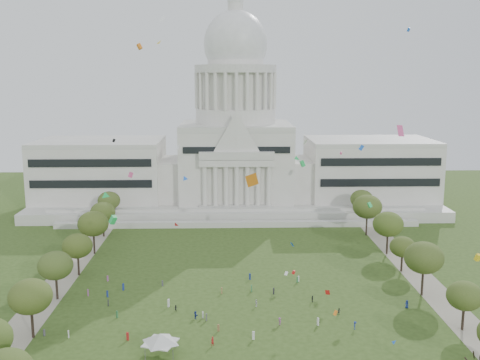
# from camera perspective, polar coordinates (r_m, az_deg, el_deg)

# --- Properties ---
(ground) EXTENTS (400.00, 400.00, 0.00)m
(ground) POSITION_cam_1_polar(r_m,az_deg,el_deg) (124.28, 0.55, -14.86)
(ground) COLOR #304718
(ground) RESTS_ON ground
(capitol) EXTENTS (160.00, 64.50, 91.30)m
(capitol) POSITION_cam_1_polar(r_m,az_deg,el_deg) (227.90, -0.44, 2.75)
(capitol) COLOR #B7B5AC
(capitol) RESTS_ON ground
(path_left) EXTENTS (8.00, 160.00, 0.04)m
(path_left) POSITION_cam_1_polar(r_m,az_deg,el_deg) (158.08, -17.79, -9.67)
(path_left) COLOR gray
(path_left) RESTS_ON ground
(path_right) EXTENTS (8.00, 160.00, 0.04)m
(path_right) POSITION_cam_1_polar(r_m,az_deg,el_deg) (160.51, 17.78, -9.36)
(path_right) COLOR gray
(path_right) RESTS_ON ground
(row_tree_l_1) EXTENTS (8.86, 8.86, 12.59)m
(row_tree_l_1) POSITION_cam_1_polar(r_m,az_deg,el_deg) (124.50, -20.52, -11.03)
(row_tree_l_1) COLOR black
(row_tree_l_1) RESTS_ON ground
(row_tree_r_1) EXTENTS (7.58, 7.58, 10.78)m
(row_tree_r_1) POSITION_cam_1_polar(r_m,az_deg,el_deg) (129.64, 21.86, -10.87)
(row_tree_r_1) COLOR black
(row_tree_r_1) RESTS_ON ground
(row_tree_l_2) EXTENTS (8.42, 8.42, 11.97)m
(row_tree_l_2) POSITION_cam_1_polar(r_m,az_deg,el_deg) (143.02, -18.25, -8.26)
(row_tree_l_2) COLOR black
(row_tree_l_2) RESTS_ON ground
(row_tree_r_2) EXTENTS (9.55, 9.55, 13.58)m
(row_tree_r_2) POSITION_cam_1_polar(r_m,az_deg,el_deg) (145.01, 18.18, -7.51)
(row_tree_r_2) COLOR black
(row_tree_r_2) RESTS_ON ground
(row_tree_l_3) EXTENTS (8.12, 8.12, 11.55)m
(row_tree_l_3) POSITION_cam_1_polar(r_m,az_deg,el_deg) (158.06, -16.19, -6.46)
(row_tree_l_3) COLOR black
(row_tree_l_3) RESTS_ON ground
(row_tree_r_3) EXTENTS (7.01, 7.01, 9.98)m
(row_tree_r_3) POSITION_cam_1_polar(r_m,az_deg,el_deg) (161.22, 16.19, -6.54)
(row_tree_r_3) COLOR black
(row_tree_r_3) RESTS_ON ground
(row_tree_l_4) EXTENTS (9.29, 9.29, 13.21)m
(row_tree_l_4) POSITION_cam_1_polar(r_m,az_deg,el_deg) (174.99, -14.69, -4.33)
(row_tree_l_4) COLOR black
(row_tree_l_4) RESTS_ON ground
(row_tree_r_4) EXTENTS (9.19, 9.19, 13.06)m
(row_tree_r_4) POSITION_cam_1_polar(r_m,az_deg,el_deg) (175.01, 14.81, -4.37)
(row_tree_r_4) COLOR black
(row_tree_r_4) RESTS_ON ground
(row_tree_l_5) EXTENTS (8.33, 8.33, 11.85)m
(row_tree_l_5) POSITION_cam_1_polar(r_m,az_deg,el_deg) (193.04, -13.77, -3.19)
(row_tree_l_5) COLOR black
(row_tree_l_5) RESTS_ON ground
(row_tree_r_5) EXTENTS (9.82, 9.82, 13.96)m
(row_tree_r_5) POSITION_cam_1_polar(r_m,az_deg,el_deg) (193.37, 12.81, -2.67)
(row_tree_r_5) COLOR black
(row_tree_r_5) RESTS_ON ground
(row_tree_l_6) EXTENTS (8.19, 8.19, 11.64)m
(row_tree_l_6) POSITION_cam_1_polar(r_m,az_deg,el_deg) (210.68, -13.17, -2.06)
(row_tree_l_6) COLOR black
(row_tree_l_6) RESTS_ON ground
(row_tree_r_6) EXTENTS (8.42, 8.42, 11.97)m
(row_tree_r_6) POSITION_cam_1_polar(r_m,az_deg,el_deg) (211.24, 12.26, -1.92)
(row_tree_r_6) COLOR black
(row_tree_r_6) RESTS_ON ground
(event_tent) EXTENTS (10.15, 10.15, 4.43)m
(event_tent) POSITION_cam_1_polar(r_m,az_deg,el_deg) (113.70, -8.09, -15.60)
(event_tent) COLOR #4C4C4C
(event_tent) RESTS_ON ground
(person_0) EXTENTS (1.09, 1.10, 1.92)m
(person_0) POSITION_cam_1_polar(r_m,az_deg,el_deg) (139.30, 16.59, -11.99)
(person_0) COLOR navy
(person_0) RESTS_ON ground
(person_2) EXTENTS (0.86, 0.74, 1.50)m
(person_2) POSITION_cam_1_polar(r_m,az_deg,el_deg) (132.48, 10.05, -13.00)
(person_2) COLOR #26262B
(person_2) RESTS_ON ground
(person_3) EXTENTS (0.90, 1.19, 1.65)m
(person_3) POSITION_cam_1_polar(r_m,az_deg,el_deg) (125.95, 4.05, -14.11)
(person_3) COLOR #994C8C
(person_3) RESTS_ON ground
(person_4) EXTENTS (0.90, 1.16, 1.75)m
(person_4) POSITION_cam_1_polar(r_m,az_deg,el_deg) (134.66, 1.66, -12.37)
(person_4) COLOR silver
(person_4) RESTS_ON ground
(person_5) EXTENTS (1.38, 1.75, 1.77)m
(person_5) POSITION_cam_1_polar(r_m,az_deg,el_deg) (128.83, -4.54, -13.50)
(person_5) COLOR navy
(person_5) RESTS_ON ground
(person_7) EXTENTS (0.88, 0.87, 1.97)m
(person_7) POSITION_cam_1_polar(r_m,az_deg,el_deg) (117.06, -2.82, -16.03)
(person_7) COLOR #B21E1E
(person_7) RESTS_ON ground
(person_8) EXTENTS (0.84, 0.78, 1.48)m
(person_8) POSITION_cam_1_polar(r_m,az_deg,el_deg) (133.12, -6.54, -12.79)
(person_8) COLOR #26262B
(person_8) RESTS_ON ground
(person_9) EXTENTS (0.83, 1.26, 1.79)m
(person_9) POSITION_cam_1_polar(r_m,az_deg,el_deg) (126.04, 11.60, -14.26)
(person_9) COLOR navy
(person_9) RESTS_ON ground
(person_10) EXTENTS (0.71, 1.05, 1.64)m
(person_10) POSITION_cam_1_polar(r_m,az_deg,el_deg) (138.10, 7.37, -11.88)
(person_10) COLOR #26262B
(person_10) RESTS_ON ground
(distant_crowd) EXTENTS (58.22, 34.82, 1.94)m
(distant_crowd) POSITION_cam_1_polar(r_m,az_deg,el_deg) (135.68, -5.42, -12.25)
(distant_crowd) COLOR #4C4C51
(distant_crowd) RESTS_ON ground
(kite_swarm) EXTENTS (93.31, 102.33, 64.92)m
(kite_swarm) POSITION_cam_1_polar(r_m,az_deg,el_deg) (123.10, 3.51, 0.76)
(kite_swarm) COLOR #E54C8C
(kite_swarm) RESTS_ON ground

